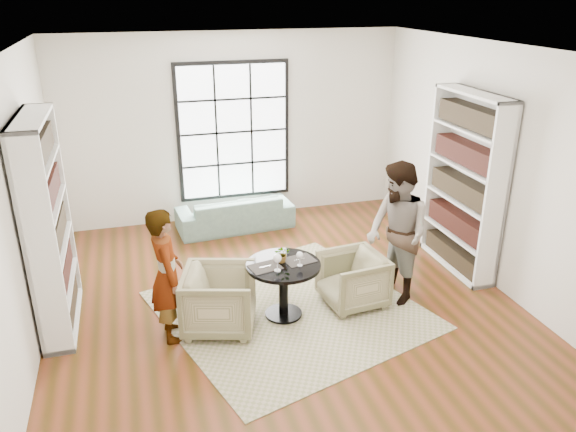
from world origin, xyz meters
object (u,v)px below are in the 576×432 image
object	(u,v)px
armchair_right	(352,280)
flower_centerpiece	(282,254)
person_left	(167,275)
person_right	(397,233)
sofa	(235,212)
wine_glass_left	(277,259)
pedestal_table	(283,278)
armchair_left	(220,300)
wine_glass_right	(300,256)

from	to	relation	value
armchair_right	flower_centerpiece	world-z (taller)	flower_centerpiece
person_left	person_right	world-z (taller)	person_right
sofa	person_right	xyz separation A→B (m)	(1.47, -2.70, 0.60)
sofa	armchair_right	world-z (taller)	armchair_right
person_left	wine_glass_left	distance (m)	1.20
pedestal_table	sofa	bearing A→B (deg)	90.86
flower_centerpiece	armchair_right	bearing A→B (deg)	-0.95
wine_glass_left	flower_centerpiece	xyz separation A→B (m)	(0.11, 0.20, -0.05)
pedestal_table	flower_centerpiece	xyz separation A→B (m)	(0.00, 0.05, 0.29)
armchair_left	wine_glass_left	size ratio (longest dim) A/B	3.83
armchair_left	sofa	bearing A→B (deg)	2.18
sofa	flower_centerpiece	size ratio (longest dim) A/B	9.01
armchair_left	wine_glass_left	world-z (taller)	wine_glass_left
armchair_left	flower_centerpiece	distance (m)	0.87
armchair_right	flower_centerpiece	size ratio (longest dim) A/B	3.57
pedestal_table	armchair_left	distance (m)	0.77
person_left	armchair_left	bearing A→B (deg)	-94.12
pedestal_table	person_left	bearing A→B (deg)	-178.05
person_right	flower_centerpiece	world-z (taller)	person_right
sofa	wine_glass_left	distance (m)	2.94
armchair_right	wine_glass_left	bearing A→B (deg)	-85.60
sofa	wine_glass_right	distance (m)	2.89
pedestal_table	flower_centerpiece	world-z (taller)	flower_centerpiece
armchair_left	flower_centerpiece	bearing A→B (deg)	-66.21
person_right	wine_glass_right	distance (m)	1.27
armchair_right	wine_glass_right	world-z (taller)	wine_glass_right
flower_centerpiece	person_left	bearing A→B (deg)	-175.79
sofa	wine_glass_right	size ratio (longest dim) A/B	10.57
armchair_left	wine_glass_left	xyz separation A→B (m)	(0.64, -0.10, 0.47)
person_left	flower_centerpiece	distance (m)	1.31
person_right	wine_glass_left	xyz separation A→B (m)	(-1.53, -0.18, -0.04)
armchair_left	person_left	size ratio (longest dim) A/B	0.52
pedestal_table	armchair_right	size ratio (longest dim) A/B	1.19
person_right	armchair_left	bearing A→B (deg)	-93.68
armchair_right	person_right	distance (m)	0.77
wine_glass_right	flower_centerpiece	bearing A→B (deg)	138.24
flower_centerpiece	pedestal_table	bearing A→B (deg)	-92.00
pedestal_table	sofa	xyz separation A→B (m)	(-0.04, 2.74, -0.23)
person_right	wine_glass_right	size ratio (longest dim) A/B	10.12
pedestal_table	person_right	distance (m)	1.47
flower_centerpiece	wine_glass_left	bearing A→B (deg)	-119.34
pedestal_table	wine_glass_right	world-z (taller)	wine_glass_right
armchair_left	armchair_right	size ratio (longest dim) A/B	1.10
wine_glass_right	flower_centerpiece	xyz separation A→B (m)	(-0.16, 0.15, -0.02)
pedestal_table	wine_glass_right	distance (m)	0.36
armchair_left	armchair_right	xyz separation A→B (m)	(1.63, 0.08, -0.03)
person_left	wine_glass_right	distance (m)	1.47
wine_glass_left	wine_glass_right	xyz separation A→B (m)	(0.27, 0.05, -0.03)
pedestal_table	person_right	bearing A→B (deg)	1.50
sofa	wine_glass_left	size ratio (longest dim) A/B	8.78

